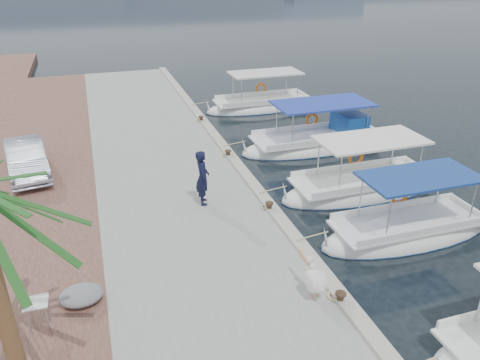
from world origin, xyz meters
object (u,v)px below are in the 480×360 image
fishing_caique_e (262,107)px  pelican (315,279)px  fishing_caique_c (361,189)px  parked_car (26,159)px  fisherman (203,178)px  fishing_caique_d (318,143)px  fishing_caique_b (406,233)px

fishing_caique_e → pelican: fishing_caique_e is taller
fishing_caique_e → pelican: size_ratio=5.40×
fishing_caique_c → parked_car: size_ratio=1.68×
pelican → parked_car: bearing=126.4°
fishing_caique_e → fisherman: bearing=-119.5°
fishing_caique_c → pelican: fishing_caique_c is taller
fishing_caique_e → parked_car: (-12.62, -6.95, 1.05)m
pelican → fishing_caique_d: bearing=62.9°
fishing_caique_d → pelican: fishing_caique_d is taller
fishing_caique_e → fisherman: 13.27m
fishing_caique_c → fishing_caique_e: same height
fishing_caique_d → fishing_caique_e: size_ratio=1.09×
fishing_caique_b → pelican: fishing_caique_b is taller
fishing_caique_c → pelican: size_ratio=5.24×
fishing_caique_d → parked_car: size_ratio=1.89×
fishing_caique_b → fishing_caique_d: bearing=84.2°
fishing_caique_c → fishing_caique_d: bearing=83.8°
fishing_caique_b → fishing_caique_d: size_ratio=0.81×
fishing_caique_c → fisherman: (-6.39, 0.15, 1.37)m
fishing_caique_e → fisherman: (-6.49, -11.49, 1.37)m
fishing_caique_c → parked_car: 13.41m
fishing_caique_b → pelican: size_ratio=4.78×
fishing_caique_b → fishing_caique_e: (0.40, 14.97, -0.00)m
fishing_caique_d → parked_car: 13.09m
fishing_caique_b → fishing_caique_e: 14.97m
fisherman → fishing_caique_c: bearing=-84.5°
fisherman → parked_car: 7.63m
pelican → fisherman: size_ratio=0.66×
fishing_caique_d → fisherman: 8.49m
pelican → fishing_caique_e: bearing=73.9°
fishing_caique_b → fishing_caique_d: (0.83, 8.22, 0.06)m
fishing_caique_d → fishing_caique_b: bearing=-95.8°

